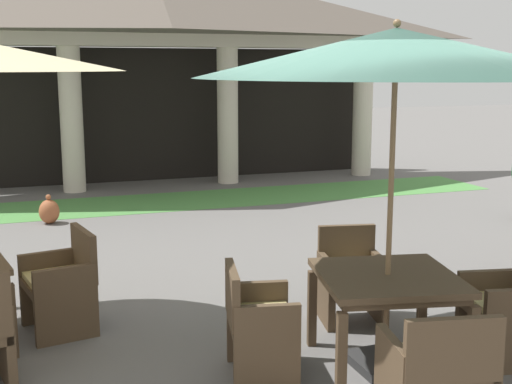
{
  "coord_description": "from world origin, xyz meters",
  "views": [
    {
      "loc": [
        -2.43,
        -4.67,
        2.32
      ],
      "look_at": [
        -0.37,
        1.2,
        1.16
      ],
      "focal_mm": 47.31,
      "sensor_mm": 36.0,
      "label": 1
    }
  ],
  "objects_px": {
    "patio_table_near_foreground": "(387,286)",
    "patio_chair_near_foreground_west": "(257,324)",
    "patio_chair_near_foreground_east": "(508,312)",
    "terracotta_urn": "(49,211)",
    "patio_chair_near_foreground_south": "(438,374)",
    "patio_chair_near_foreground_north": "(351,279)",
    "patio_umbrella_near_foreground": "(396,55)",
    "patio_chair_mid_right_east": "(62,284)"
  },
  "relations": [
    {
      "from": "patio_chair_near_foreground_west",
      "to": "patio_chair_near_foreground_south",
      "type": "relative_size",
      "value": 0.98
    },
    {
      "from": "patio_table_near_foreground",
      "to": "patio_chair_near_foreground_north",
      "type": "relative_size",
      "value": 1.42
    },
    {
      "from": "terracotta_urn",
      "to": "patio_chair_near_foreground_south",
      "type": "bearing_deg",
      "value": -73.65
    },
    {
      "from": "patio_chair_near_foreground_west",
      "to": "patio_chair_near_foreground_north",
      "type": "relative_size",
      "value": 0.99
    },
    {
      "from": "patio_table_near_foreground",
      "to": "patio_chair_near_foreground_north",
      "type": "bearing_deg",
      "value": 78.23
    },
    {
      "from": "patio_chair_near_foreground_east",
      "to": "terracotta_urn",
      "type": "xyz_separation_m",
      "value": [
        -3.24,
        6.21,
        -0.22
      ]
    },
    {
      "from": "patio_chair_near_foreground_south",
      "to": "patio_chair_mid_right_east",
      "type": "relative_size",
      "value": 0.97
    },
    {
      "from": "patio_chair_near_foreground_east",
      "to": "patio_chair_near_foreground_south",
      "type": "height_order",
      "value": "patio_chair_near_foreground_south"
    },
    {
      "from": "patio_chair_near_foreground_east",
      "to": "terracotta_urn",
      "type": "height_order",
      "value": "patio_chair_near_foreground_east"
    },
    {
      "from": "patio_chair_near_foreground_south",
      "to": "terracotta_urn",
      "type": "bearing_deg",
      "value": 118.12
    },
    {
      "from": "patio_table_near_foreground",
      "to": "patio_chair_near_foreground_south",
      "type": "height_order",
      "value": "patio_chair_near_foreground_south"
    },
    {
      "from": "patio_umbrella_near_foreground",
      "to": "patio_chair_near_foreground_south",
      "type": "bearing_deg",
      "value": -101.77
    },
    {
      "from": "patio_umbrella_near_foreground",
      "to": "terracotta_urn",
      "type": "xyz_separation_m",
      "value": [
        -2.26,
        6.0,
        -2.22
      ]
    },
    {
      "from": "patio_umbrella_near_foreground",
      "to": "patio_chair_mid_right_east",
      "type": "bearing_deg",
      "value": 145.23
    },
    {
      "from": "patio_chair_near_foreground_east",
      "to": "patio_chair_near_foreground_south",
      "type": "xyz_separation_m",
      "value": [
        -1.19,
        -0.79,
        0.01
      ]
    },
    {
      "from": "patio_chair_near_foreground_east",
      "to": "terracotta_urn",
      "type": "relative_size",
      "value": 1.85
    },
    {
      "from": "patio_chair_near_foreground_west",
      "to": "patio_chair_mid_right_east",
      "type": "relative_size",
      "value": 0.94
    },
    {
      "from": "patio_chair_near_foreground_west",
      "to": "patio_chair_mid_right_east",
      "type": "height_order",
      "value": "patio_chair_mid_right_east"
    },
    {
      "from": "patio_chair_near_foreground_north",
      "to": "terracotta_urn",
      "type": "bearing_deg",
      "value": -52.04
    },
    {
      "from": "patio_chair_near_foreground_west",
      "to": "patio_chair_near_foreground_east",
      "type": "height_order",
      "value": "patio_chair_near_foreground_west"
    },
    {
      "from": "patio_chair_near_foreground_west",
      "to": "terracotta_urn",
      "type": "relative_size",
      "value": 1.91
    },
    {
      "from": "patio_chair_near_foreground_north",
      "to": "patio_chair_mid_right_east",
      "type": "xyz_separation_m",
      "value": [
        -2.54,
        0.63,
        0.03
      ]
    },
    {
      "from": "patio_table_near_foreground",
      "to": "patio_chair_mid_right_east",
      "type": "relative_size",
      "value": 1.36
    },
    {
      "from": "patio_chair_near_foreground_south",
      "to": "patio_chair_near_foreground_north",
      "type": "relative_size",
      "value": 1.01
    },
    {
      "from": "patio_chair_mid_right_east",
      "to": "patio_umbrella_near_foreground",
      "type": "bearing_deg",
      "value": -135.75
    },
    {
      "from": "patio_umbrella_near_foreground",
      "to": "patio_chair_near_foreground_east",
      "type": "xyz_separation_m",
      "value": [
        0.98,
        -0.21,
        -2.0
      ]
    },
    {
      "from": "patio_chair_mid_right_east",
      "to": "terracotta_urn",
      "type": "height_order",
      "value": "patio_chair_mid_right_east"
    },
    {
      "from": "patio_chair_near_foreground_west",
      "to": "patio_chair_near_foreground_south",
      "type": "xyz_separation_m",
      "value": [
        0.78,
        -1.2,
        0.01
      ]
    },
    {
      "from": "patio_table_near_foreground",
      "to": "patio_chair_near_foreground_west",
      "type": "relative_size",
      "value": 1.44
    },
    {
      "from": "patio_umbrella_near_foreground",
      "to": "patio_chair_near_foreground_north",
      "type": "relative_size",
      "value": 3.46
    },
    {
      "from": "patio_umbrella_near_foreground",
      "to": "patio_table_near_foreground",
      "type": "bearing_deg",
      "value": 116.57
    },
    {
      "from": "patio_chair_mid_right_east",
      "to": "terracotta_urn",
      "type": "distance_m",
      "value": 4.39
    },
    {
      "from": "terracotta_urn",
      "to": "patio_table_near_foreground",
      "type": "bearing_deg",
      "value": -69.39
    },
    {
      "from": "patio_chair_mid_right_east",
      "to": "terracotta_urn",
      "type": "bearing_deg",
      "value": -11.91
    },
    {
      "from": "patio_umbrella_near_foreground",
      "to": "terracotta_urn",
      "type": "bearing_deg",
      "value": 110.61
    },
    {
      "from": "patio_umbrella_near_foreground",
      "to": "patio_chair_near_foreground_west",
      "type": "height_order",
      "value": "patio_umbrella_near_foreground"
    },
    {
      "from": "patio_table_near_foreground",
      "to": "patio_chair_near_foreground_west",
      "type": "distance_m",
      "value": 1.04
    },
    {
      "from": "patio_chair_near_foreground_east",
      "to": "patio_chair_near_foreground_north",
      "type": "relative_size",
      "value": 0.96
    },
    {
      "from": "patio_chair_near_foreground_south",
      "to": "patio_chair_near_foreground_north",
      "type": "xyz_separation_m",
      "value": [
        0.41,
        1.98,
        -0.03
      ]
    },
    {
      "from": "patio_chair_near_foreground_north",
      "to": "terracotta_urn",
      "type": "xyz_separation_m",
      "value": [
        -2.46,
        5.01,
        -0.21
      ]
    },
    {
      "from": "terracotta_urn",
      "to": "patio_umbrella_near_foreground",
      "type": "bearing_deg",
      "value": -69.39
    },
    {
      "from": "patio_table_near_foreground",
      "to": "patio_umbrella_near_foreground",
      "type": "relative_size",
      "value": 0.41
    }
  ]
}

